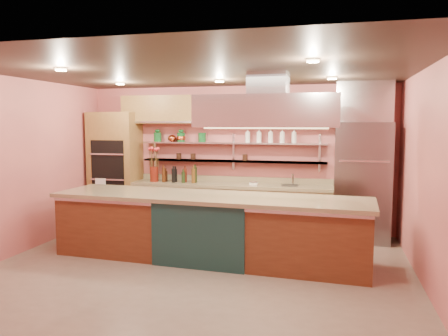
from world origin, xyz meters
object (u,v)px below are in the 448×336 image
(refrigerator, at_px, (362,182))
(green_canister, at_px, (202,137))
(copper_kettle, at_px, (172,138))
(kitchen_scale, at_px, (254,183))
(island, at_px, (209,227))
(flower_vase, at_px, (154,174))

(refrigerator, bearing_deg, green_canister, 175.63)
(copper_kettle, distance_m, green_canister, 0.63)
(kitchen_scale, xyz_separation_m, copper_kettle, (-1.70, 0.22, 0.81))
(refrigerator, xyz_separation_m, green_canister, (-3.01, 0.23, 0.75))
(island, xyz_separation_m, green_canister, (-0.69, 1.93, 1.31))
(refrigerator, distance_m, green_canister, 3.11)
(kitchen_scale, relative_size, green_canister, 0.83)
(flower_vase, bearing_deg, refrigerator, -0.15)
(island, distance_m, copper_kettle, 2.66)
(island, distance_m, kitchen_scale, 1.81)
(copper_kettle, bearing_deg, refrigerator, -3.61)
(flower_vase, bearing_deg, green_canister, 13.32)
(kitchen_scale, height_order, copper_kettle, copper_kettle)
(copper_kettle, xyz_separation_m, green_canister, (0.63, 0.00, 0.02))
(island, relative_size, flower_vase, 16.13)
(refrigerator, bearing_deg, copper_kettle, 176.39)
(flower_vase, relative_size, kitchen_scale, 1.97)
(flower_vase, relative_size, green_canister, 1.64)
(kitchen_scale, xyz_separation_m, green_canister, (-1.07, 0.22, 0.83))
(flower_vase, xyz_separation_m, green_canister, (0.93, 0.22, 0.73))
(flower_vase, relative_size, copper_kettle, 1.72)
(copper_kettle, height_order, green_canister, green_canister)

